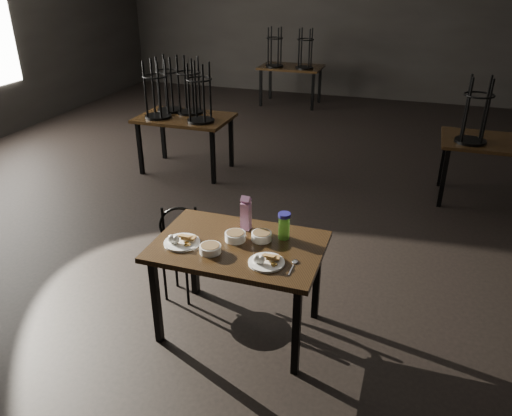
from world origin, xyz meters
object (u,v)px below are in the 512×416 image
(juice_carton, at_px, (246,214))
(main_table, at_px, (239,254))
(bentwood_chair, at_px, (180,245))
(water_bottle, at_px, (284,226))

(juice_carton, bearing_deg, main_table, -84.08)
(main_table, bearing_deg, bentwood_chair, 153.98)
(main_table, relative_size, bentwood_chair, 1.58)
(water_bottle, bearing_deg, bentwood_chair, 172.44)
(juice_carton, height_order, water_bottle, juice_carton)
(main_table, relative_size, water_bottle, 6.00)
(juice_carton, height_order, bentwood_chair, juice_carton)
(juice_carton, relative_size, bentwood_chair, 0.35)
(water_bottle, xyz_separation_m, bentwood_chair, (-0.91, 0.12, -0.40))
(main_table, distance_m, juice_carton, 0.31)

